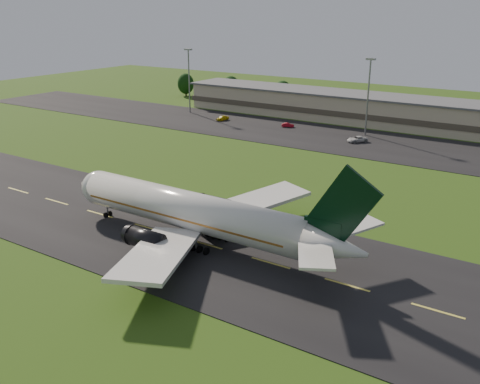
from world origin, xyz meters
The scene contains 10 objects.
ground centered at (0.00, 0.00, 0.00)m, with size 360.00×360.00×0.00m, color #2C4D13.
taxiway centered at (0.00, 0.00, 0.05)m, with size 220.00×30.00×0.10m, color black.
apron centered at (0.00, 72.00, 0.05)m, with size 260.00×30.00×0.10m, color black.
airliner centered at (9.23, 0.00, 4.66)m, with size 51.22×42.18×15.57m.
terminal centered at (6.40, 96.18, 3.99)m, with size 145.00×16.00×8.40m.
light_mast_west centered at (-55.00, 80.00, 12.74)m, with size 2.40×1.20×20.35m.
light_mast_centre centered at (5.00, 80.00, 12.74)m, with size 2.40×1.20×20.35m.
service_vehicle_a centered at (-38.44, 74.94, 0.83)m, with size 1.72×4.28×1.46m, color gold.
service_vehicle_b centered at (-17.24, 77.42, 0.69)m, with size 1.24×3.56×1.17m, color #A40A1A.
service_vehicle_c centered at (6.16, 71.35, 0.84)m, with size 2.47×5.35×1.49m, color silver.
Camera 1 is at (54.20, -56.67, 32.87)m, focal length 40.00 mm.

